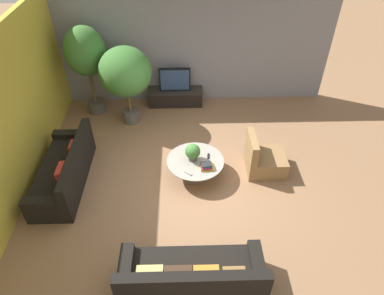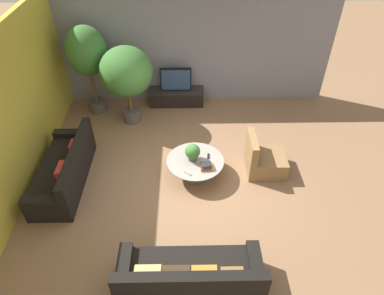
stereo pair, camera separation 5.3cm
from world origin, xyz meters
name	(u,v)px [view 1 (the left image)]	position (x,y,z in m)	size (l,w,h in m)	color
ground_plane	(190,179)	(0.00, 0.00, 0.00)	(24.00, 24.00, 0.00)	#8C6647
back_wall_stone	(186,46)	(0.00, 3.26, 1.50)	(7.40, 0.12, 3.00)	gray
side_wall_left	(12,117)	(-3.26, 0.20, 1.50)	(0.12, 7.40, 3.00)	gold
media_console	(175,97)	(-0.31, 2.94, 0.22)	(1.46, 0.50, 0.42)	black
television	(175,80)	(-0.31, 2.94, 0.73)	(0.81, 0.13, 0.63)	black
coffee_table	(195,165)	(0.12, 0.14, 0.28)	(1.18, 1.18, 0.39)	#756656
couch_by_wall	(65,172)	(-2.52, 0.00, 0.28)	(0.84, 2.18, 0.84)	black
couch_near_entry	(192,278)	(-0.02, -2.38, 0.29)	(2.17, 0.84, 0.84)	black
armchair_wicker	(263,159)	(1.56, 0.27, 0.27)	(0.80, 0.76, 0.86)	olive
potted_palm_tall	(86,54)	(-2.39, 2.63, 1.60)	(0.98, 0.98, 2.28)	#514C47
potted_palm_corner	(125,73)	(-1.43, 2.15, 1.34)	(1.23, 1.23, 1.97)	#514C47
potted_plant_tabletop	(193,152)	(0.07, 0.17, 0.60)	(0.31, 0.31, 0.38)	#514C47
book_stack	(207,166)	(0.34, -0.08, 0.44)	(0.27, 0.25, 0.11)	gold
remote_black	(208,156)	(0.40, 0.26, 0.40)	(0.04, 0.16, 0.02)	black
remote_silver	(188,173)	(-0.03, -0.24, 0.40)	(0.04, 0.16, 0.02)	gray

